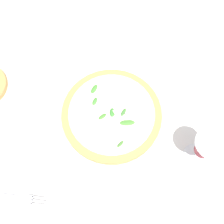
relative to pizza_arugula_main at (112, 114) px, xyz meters
The scene contains 6 objects.
ground_plane 0.02m from the pizza_arugula_main, 26.97° to the right, with size 6.00×6.00×0.00m, color white.
pizza_arugula_main is the anchor object (origin of this frame).
wine_glass 0.29m from the pizza_arugula_main, 10.94° to the right, with size 0.08×0.08×0.14m.
napkin 0.38m from the pizza_arugula_main, 124.37° to the right, with size 0.14×0.09×0.01m.
fork 0.37m from the pizza_arugula_main, 123.49° to the right, with size 0.21×0.05×0.00m.
side_plate_white 0.38m from the pizza_arugula_main, 148.75° to the left, with size 0.20×0.20×0.02m.
Camera 1 is at (0.07, -0.27, 0.76)m, focal length 42.00 mm.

